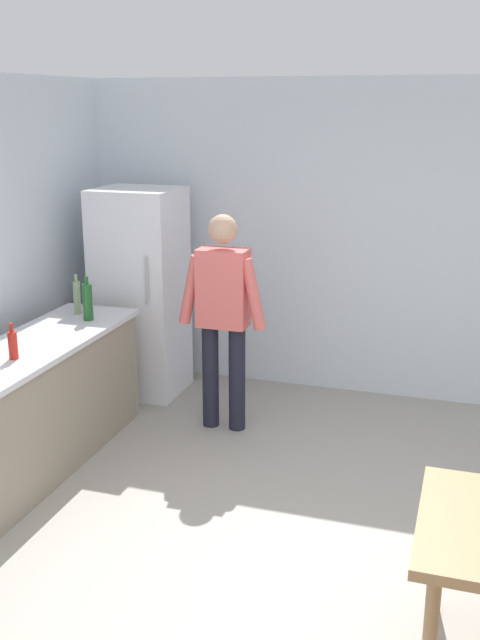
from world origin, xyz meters
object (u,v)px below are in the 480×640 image
(refrigerator, at_px, (141,292))
(person, at_px, (223,309))
(bottle_wine_green, at_px, (88,301))
(bottle_sauce_red, at_px, (13,345))
(bottle_vinegar_tall, at_px, (77,297))

(refrigerator, distance_m, person, 1.10)
(refrigerator, bearing_deg, bottle_wine_green, -91.02)
(refrigerator, distance_m, bottle_sauce_red, 1.85)
(person, distance_m, bottle_vinegar_tall, 1.15)
(person, bearing_deg, bottle_sauce_red, -127.42)
(refrigerator, relative_size, bottle_sauce_red, 7.50)
(bottle_vinegar_tall, bearing_deg, bottle_wine_green, -38.05)
(person, xyz_separation_m, bottle_wine_green, (-0.97, -0.34, 0.07))
(bottle_vinegar_tall, xyz_separation_m, bottle_wine_green, (0.16, -0.13, 0.01))
(person, bearing_deg, bottle_vinegar_tall, -169.06)
(refrigerator, height_order, bottle_sauce_red, refrigerator)
(bottle_vinegar_tall, distance_m, bottle_sauce_red, 1.08)
(refrigerator, xyz_separation_m, bottle_wine_green, (-0.02, -0.90, 0.15))
(person, distance_m, bottle_sauce_red, 1.62)
(refrigerator, relative_size, bottle_wine_green, 5.29)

